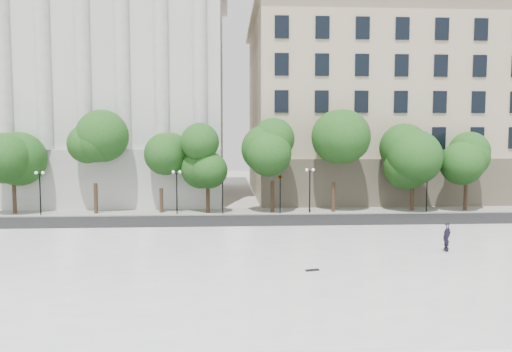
% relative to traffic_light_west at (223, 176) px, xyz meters
% --- Properties ---
extents(ground, '(160.00, 160.00, 0.00)m').
position_rel_traffic_light_west_xyz_m(ground, '(1.81, -22.30, -3.66)').
color(ground, beige).
rests_on(ground, ground).
extents(plaza, '(44.00, 22.00, 0.45)m').
position_rel_traffic_light_west_xyz_m(plaza, '(1.81, -19.30, -3.43)').
color(plaza, white).
rests_on(plaza, ground).
extents(street, '(60.00, 8.00, 0.02)m').
position_rel_traffic_light_west_xyz_m(street, '(1.81, -4.30, -3.65)').
color(street, black).
rests_on(street, ground).
extents(far_sidewalk, '(60.00, 4.00, 0.12)m').
position_rel_traffic_light_west_xyz_m(far_sidewalk, '(1.81, 1.70, -3.60)').
color(far_sidewalk, '#B0ACA2').
rests_on(far_sidewalk, ground).
extents(building_west, '(31.50, 27.65, 25.60)m').
position_rel_traffic_light_west_xyz_m(building_west, '(-15.19, 16.27, 9.23)').
color(building_west, silver).
rests_on(building_west, ground).
extents(building_east, '(36.00, 26.15, 23.00)m').
position_rel_traffic_light_west_xyz_m(building_east, '(21.81, 16.61, 7.49)').
color(building_east, '#C1AF93').
rests_on(building_east, ground).
extents(traffic_light_west, '(0.94, 1.66, 4.16)m').
position_rel_traffic_light_west_xyz_m(traffic_light_west, '(0.00, 0.00, 0.00)').
color(traffic_light_west, black).
rests_on(traffic_light_west, ground).
extents(traffic_light_east, '(0.53, 1.89, 4.25)m').
position_rel_traffic_light_west_xyz_m(traffic_light_east, '(5.33, 0.00, 0.09)').
color(traffic_light_east, black).
rests_on(traffic_light_east, ground).
extents(person_lying, '(1.54, 1.69, 0.46)m').
position_rel_traffic_light_west_xyz_m(person_lying, '(13.45, -17.18, -2.98)').
color(person_lying, black).
rests_on(person_lying, plaza).
extents(skateboard, '(0.75, 0.36, 0.07)m').
position_rel_traffic_light_west_xyz_m(skateboard, '(4.74, -20.94, -3.17)').
color(skateboard, black).
rests_on(skateboard, plaza).
extents(street_trees, '(46.80, 5.10, 7.97)m').
position_rel_traffic_light_west_xyz_m(street_trees, '(1.31, 1.02, 1.56)').
color(street_trees, '#382619').
rests_on(street_trees, ground).
extents(lamp_posts, '(36.79, 0.28, 4.29)m').
position_rel_traffic_light_west_xyz_m(lamp_posts, '(1.82, 0.30, -0.74)').
color(lamp_posts, black).
rests_on(lamp_posts, ground).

